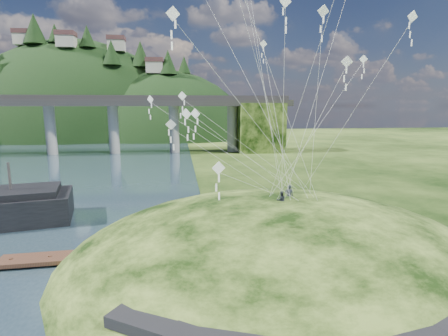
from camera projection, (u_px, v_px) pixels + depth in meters
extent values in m
plane|color=black|center=(180.00, 280.00, 25.09)|extent=(320.00, 320.00, 0.00)
ellipsoid|color=black|center=(279.00, 278.00, 28.32)|extent=(36.00, 32.00, 13.00)
cube|color=black|center=(148.00, 323.00, 16.73)|extent=(4.32, 3.62, 0.71)
cylinder|color=gray|center=(50.00, 129.00, 88.23)|extent=(2.60, 2.60, 13.00)
cylinder|color=gray|center=(114.00, 129.00, 90.19)|extent=(2.60, 2.60, 13.00)
cylinder|color=gray|center=(174.00, 128.00, 92.15)|extent=(2.60, 2.60, 13.00)
cylinder|color=gray|center=(232.00, 128.00, 94.12)|extent=(2.60, 2.60, 13.00)
cube|color=black|center=(259.00, 127.00, 95.07)|extent=(12.00, 11.00, 13.00)
ellipsoid|color=black|center=(81.00, 151.00, 144.08)|extent=(96.00, 68.00, 88.00)
ellipsoid|color=black|center=(166.00, 162.00, 141.41)|extent=(76.00, 56.00, 72.00)
cone|color=black|center=(34.00, 29.00, 123.77)|extent=(8.01, 8.01, 10.54)
cone|color=black|center=(55.00, 33.00, 124.34)|extent=(4.97, 4.97, 6.54)
cone|color=black|center=(87.00, 36.00, 124.03)|extent=(5.83, 5.83, 7.67)
cone|color=black|center=(111.00, 52.00, 121.40)|extent=(6.47, 6.47, 8.51)
cone|color=black|center=(140.00, 54.00, 129.20)|extent=(7.13, 7.13, 9.38)
cone|color=black|center=(168.00, 62.00, 126.23)|extent=(6.56, 6.56, 8.63)
cone|color=black|center=(184.00, 65.00, 132.47)|extent=(4.88, 4.88, 6.42)
cube|color=beige|center=(24.00, 40.00, 126.98)|extent=(6.00, 5.00, 4.00)
cube|color=brown|center=(23.00, 32.00, 126.51)|extent=(6.40, 5.40, 1.60)
cube|color=beige|center=(66.00, 42.00, 121.63)|extent=(6.00, 5.00, 4.00)
cube|color=brown|center=(66.00, 34.00, 121.15)|extent=(6.40, 5.40, 1.60)
cube|color=beige|center=(117.00, 46.00, 129.53)|extent=(6.00, 5.00, 4.00)
cube|color=brown|center=(116.00, 38.00, 129.05)|extent=(6.40, 5.40, 1.60)
cube|color=beige|center=(155.00, 68.00, 126.91)|extent=(6.00, 5.00, 4.00)
cube|color=brown|center=(154.00, 60.00, 126.43)|extent=(6.40, 5.40, 1.60)
cube|color=black|center=(23.00, 192.00, 37.10)|extent=(7.91, 7.04, 0.69)
cylinder|color=#2D2B2B|center=(10.00, 179.00, 36.46)|extent=(0.27, 0.27, 3.43)
cube|color=#392117|center=(88.00, 256.00, 28.09)|extent=(13.31, 2.74, 0.33)
cylinder|color=#392117|center=(11.00, 264.00, 27.14)|extent=(0.28, 0.28, 0.94)
cylinder|color=#392117|center=(50.00, 261.00, 27.63)|extent=(0.28, 0.28, 0.94)
cylinder|color=#392117|center=(88.00, 258.00, 28.13)|extent=(0.28, 0.28, 0.94)
cylinder|color=#392117|center=(124.00, 256.00, 28.63)|extent=(0.28, 0.28, 0.94)
cylinder|color=#392117|center=(159.00, 253.00, 29.13)|extent=(0.28, 0.28, 0.94)
imported|color=#252931|center=(289.00, 185.00, 28.82)|extent=(0.81, 0.68, 1.88)
imported|color=#252931|center=(281.00, 191.00, 27.24)|extent=(0.77, 0.62, 1.49)
cube|color=white|center=(219.00, 168.00, 20.87)|extent=(0.83, 0.22, 0.83)
cube|color=white|center=(219.00, 178.00, 20.98)|extent=(0.11, 0.06, 0.48)
cube|color=white|center=(219.00, 187.00, 21.08)|extent=(0.11, 0.06, 0.48)
cube|color=white|center=(219.00, 197.00, 21.19)|extent=(0.11, 0.06, 0.48)
cube|color=white|center=(182.00, 96.00, 26.01)|extent=(0.62, 0.34, 0.68)
cube|color=white|center=(182.00, 103.00, 26.09)|extent=(0.09, 0.04, 0.40)
cube|color=white|center=(182.00, 109.00, 26.18)|extent=(0.09, 0.04, 0.40)
cube|color=white|center=(183.00, 116.00, 26.26)|extent=(0.09, 0.04, 0.40)
cube|color=white|center=(195.00, 114.00, 25.08)|extent=(0.67, 0.44, 0.75)
cube|color=white|center=(195.00, 121.00, 25.18)|extent=(0.10, 0.05, 0.44)
cube|color=white|center=(196.00, 129.00, 25.27)|extent=(0.10, 0.05, 0.44)
cube|color=white|center=(196.00, 136.00, 25.37)|extent=(0.10, 0.05, 0.44)
cube|color=white|center=(186.00, 114.00, 24.42)|extent=(0.68, 0.46, 0.77)
cube|color=white|center=(186.00, 122.00, 24.52)|extent=(0.10, 0.05, 0.45)
cube|color=white|center=(187.00, 130.00, 24.62)|extent=(0.10, 0.05, 0.45)
cube|color=white|center=(187.00, 137.00, 24.72)|extent=(0.10, 0.05, 0.45)
cube|color=white|center=(363.00, 59.00, 30.96)|extent=(0.61, 0.45, 0.70)
cube|color=white|center=(363.00, 65.00, 31.05)|extent=(0.09, 0.05, 0.42)
cube|color=white|center=(363.00, 71.00, 31.14)|extent=(0.09, 0.05, 0.42)
cube|color=white|center=(362.00, 77.00, 31.23)|extent=(0.09, 0.05, 0.42)
cube|color=white|center=(173.00, 14.00, 19.23)|extent=(0.80, 0.19, 0.80)
cube|color=white|center=(173.00, 25.00, 19.33)|extent=(0.10, 0.06, 0.46)
cube|color=white|center=(173.00, 35.00, 19.43)|extent=(0.10, 0.06, 0.46)
cube|color=white|center=(174.00, 46.00, 19.53)|extent=(0.10, 0.06, 0.46)
cube|color=white|center=(323.00, 11.00, 25.24)|extent=(0.88, 0.34, 0.84)
cube|color=white|center=(323.00, 20.00, 25.35)|extent=(0.12, 0.05, 0.51)
cube|color=white|center=(322.00, 29.00, 25.46)|extent=(0.12, 0.05, 0.51)
cube|color=white|center=(322.00, 38.00, 25.57)|extent=(0.12, 0.05, 0.51)
cube|color=white|center=(347.00, 62.00, 24.69)|extent=(0.80, 0.29, 0.81)
cube|color=white|center=(347.00, 70.00, 24.79)|extent=(0.11, 0.03, 0.48)
cube|color=white|center=(346.00, 79.00, 24.90)|extent=(0.11, 0.03, 0.48)
cube|color=white|center=(345.00, 87.00, 25.00)|extent=(0.11, 0.03, 0.48)
cube|color=white|center=(413.00, 17.00, 21.55)|extent=(0.72, 0.18, 0.71)
cube|color=white|center=(412.00, 25.00, 21.64)|extent=(0.09, 0.05, 0.42)
cube|color=white|center=(411.00, 34.00, 21.73)|extent=(0.09, 0.05, 0.42)
cube|color=white|center=(410.00, 43.00, 21.82)|extent=(0.09, 0.05, 0.42)
cube|color=white|center=(263.00, 44.00, 32.75)|extent=(0.73, 0.18, 0.72)
cube|color=white|center=(263.00, 50.00, 32.84)|extent=(0.09, 0.04, 0.42)
cube|color=white|center=(263.00, 55.00, 32.94)|extent=(0.09, 0.04, 0.42)
cube|color=white|center=(263.00, 61.00, 33.03)|extent=(0.09, 0.04, 0.42)
cube|color=white|center=(286.00, 1.00, 22.61)|extent=(0.82, 0.18, 0.82)
cube|color=white|center=(285.00, 11.00, 22.71)|extent=(0.11, 0.05, 0.48)
cube|color=white|center=(285.00, 20.00, 22.81)|extent=(0.11, 0.05, 0.48)
cube|color=white|center=(285.00, 30.00, 22.91)|extent=(0.11, 0.05, 0.48)
cube|color=white|center=(150.00, 99.00, 29.43)|extent=(0.56, 0.48, 0.69)
cube|color=white|center=(151.00, 105.00, 29.52)|extent=(0.09, 0.06, 0.41)
cube|color=white|center=(151.00, 111.00, 29.61)|extent=(0.09, 0.06, 0.41)
cube|color=white|center=(151.00, 117.00, 29.69)|extent=(0.09, 0.06, 0.41)
cube|color=white|center=(171.00, 125.00, 24.11)|extent=(0.75, 0.23, 0.74)
cube|color=white|center=(171.00, 132.00, 24.20)|extent=(0.10, 0.03, 0.44)
cube|color=white|center=(171.00, 140.00, 24.30)|extent=(0.10, 0.03, 0.44)
cube|color=white|center=(171.00, 147.00, 24.39)|extent=(0.10, 0.03, 0.44)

